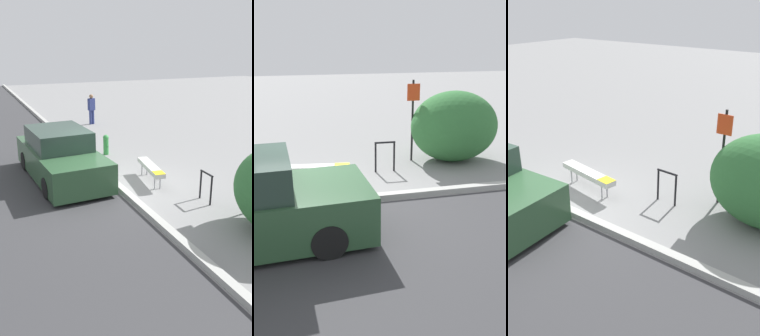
{
  "view_description": "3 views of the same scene",
  "coord_description": "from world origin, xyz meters",
  "views": [
    {
      "loc": [
        9.56,
        -3.84,
        4.04
      ],
      "look_at": [
        1.24,
        -0.24,
        1.0
      ],
      "focal_mm": 40.0,
      "sensor_mm": 36.0,
      "label": 1
    },
    {
      "loc": [
        -0.38,
        -7.36,
        3.38
      ],
      "look_at": [
        1.44,
        0.24,
        0.65
      ],
      "focal_mm": 40.0,
      "sensor_mm": 36.0,
      "label": 2
    },
    {
      "loc": [
        6.1,
        -4.99,
        4.49
      ],
      "look_at": [
        1.14,
        1.53,
        0.77
      ],
      "focal_mm": 40.0,
      "sensor_mm": 36.0,
      "label": 3
    }
  ],
  "objects": [
    {
      "name": "curb",
      "position": [
        0.0,
        0.0,
        0.07
      ],
      "size": [
        60.0,
        0.2,
        0.13
      ],
      "color": "#A8A8A3",
      "rests_on": "ground_plane"
    },
    {
      "name": "bike_rack",
      "position": [
        1.94,
        1.76,
        0.5
      ],
      "size": [
        0.55,
        0.07,
        0.83
      ],
      "rotation": [
        0.0,
        0.0,
        -0.03
      ],
      "color": "black",
      "rests_on": "ground_plane"
    },
    {
      "name": "sign_post",
      "position": [
        2.93,
        2.51,
        1.38
      ],
      "size": [
        0.36,
        0.08,
        2.3
      ],
      "color": "black",
      "rests_on": "ground_plane"
    },
    {
      "name": "ground_plane",
      "position": [
        0.0,
        0.0,
        0.0
      ],
      "size": [
        60.0,
        60.0,
        0.0
      ],
      "primitive_type": "plane",
      "color": "gray"
    },
    {
      "name": "shrub_hedge",
      "position": [
        4.1,
        2.28,
        1.0
      ],
      "size": [
        2.51,
        1.98,
        2.0
      ],
      "color": "#337038",
      "rests_on": "ground_plane"
    },
    {
      "name": "bench",
      "position": [
        -0.0,
        1.12,
        0.45
      ],
      "size": [
        1.83,
        0.58,
        0.53
      ],
      "rotation": [
        0.0,
        0.0,
        -0.15
      ],
      "color": "#99999E",
      "rests_on": "ground_plane"
    }
  ]
}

